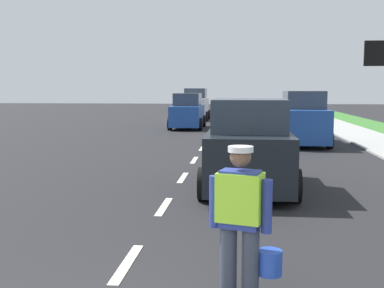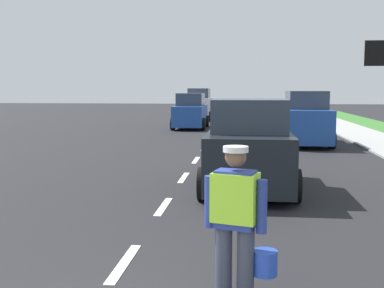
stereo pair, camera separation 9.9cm
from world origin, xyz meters
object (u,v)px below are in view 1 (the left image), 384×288
road_worker (242,217)px  car_oncoming_second (188,112)px  car_outgoing_ahead (248,148)px  car_oncoming_third (196,105)px  car_parked_far (303,120)px

road_worker → car_oncoming_second: bearing=97.8°
road_worker → car_outgoing_ahead: car_outgoing_ahead is taller
road_worker → car_oncoming_third: 29.77m
car_parked_far → car_oncoming_third: bearing=111.3°
car_oncoming_third → car_oncoming_second: bearing=-88.2°
road_worker → car_oncoming_third: (-3.27, 29.59, 0.13)m
car_outgoing_ahead → car_oncoming_third: car_oncoming_third is taller
car_outgoing_ahead → car_parked_far: (2.32, 9.05, 0.07)m
road_worker → car_outgoing_ahead: (0.15, 5.77, 0.01)m
car_outgoing_ahead → car_oncoming_second: bearing=101.0°
road_worker → car_oncoming_third: size_ratio=0.43×
road_worker → car_oncoming_third: bearing=96.3°
road_worker → car_oncoming_third: car_oncoming_third is taller
car_oncoming_third → road_worker: bearing=-83.7°
car_oncoming_third → car_oncoming_second: car_oncoming_third is taller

